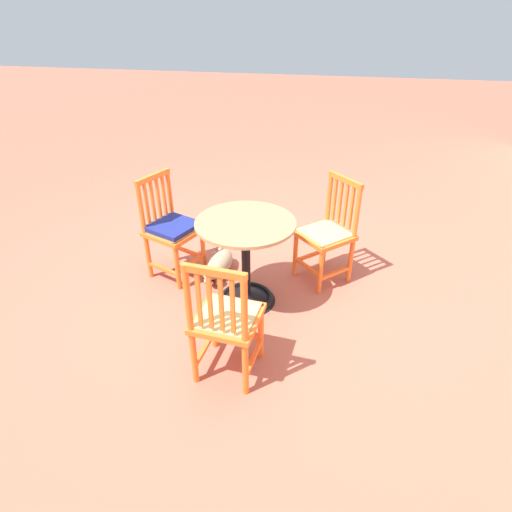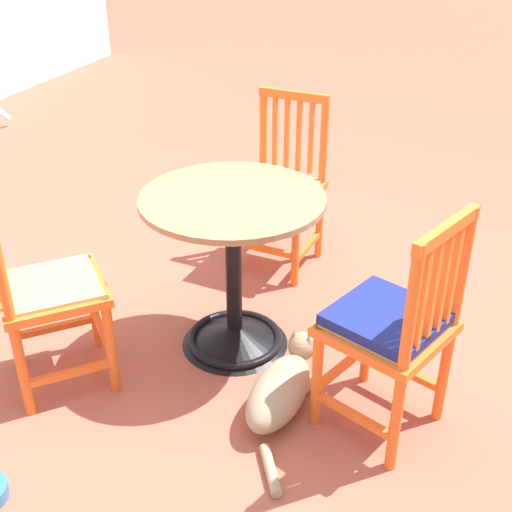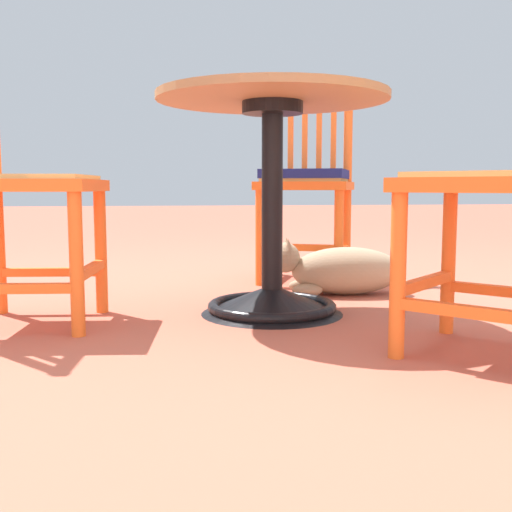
{
  "view_description": "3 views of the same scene",
  "coord_description": "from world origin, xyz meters",
  "px_view_note": "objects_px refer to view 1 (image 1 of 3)",
  "views": [
    {
      "loc": [
        2.84,
        0.76,
        2.15
      ],
      "look_at": [
        -0.04,
        0.19,
        0.35
      ],
      "focal_mm": 29.58,
      "sensor_mm": 36.0,
      "label": 1
    },
    {
      "loc": [
        -2.14,
        -0.78,
        1.82
      ],
      "look_at": [
        0.25,
        0.09,
        0.39
      ],
      "focal_mm": 46.39,
      "sensor_mm": 36.0,
      "label": 2
    },
    {
      "loc": [
        0.45,
        2.16,
        0.43
      ],
      "look_at": [
        0.16,
        0.1,
        0.19
      ],
      "focal_mm": 43.2,
      "sensor_mm": 36.0,
      "label": 3
    }
  ],
  "objects_px": {
    "orange_chair_at_corner": "(172,229)",
    "orange_chair_near_fence": "(226,321)",
    "pet_water_bowl": "(315,239)",
    "cafe_table": "(246,272)",
    "orange_chair_facing_out": "(327,234)",
    "tabby_cat": "(218,266)"
  },
  "relations": [
    {
      "from": "orange_chair_at_corner",
      "to": "orange_chair_near_fence",
      "type": "relative_size",
      "value": 1.0
    },
    {
      "from": "pet_water_bowl",
      "to": "orange_chair_at_corner",
      "type": "bearing_deg",
      "value": -55.4
    },
    {
      "from": "cafe_table",
      "to": "orange_chair_at_corner",
      "type": "height_order",
      "value": "orange_chair_at_corner"
    },
    {
      "from": "cafe_table",
      "to": "orange_chair_facing_out",
      "type": "height_order",
      "value": "orange_chair_facing_out"
    },
    {
      "from": "orange_chair_facing_out",
      "to": "orange_chair_near_fence",
      "type": "relative_size",
      "value": 1.0
    },
    {
      "from": "orange_chair_near_fence",
      "to": "orange_chair_at_corner",
      "type": "bearing_deg",
      "value": -144.41
    },
    {
      "from": "orange_chair_at_corner",
      "to": "cafe_table",
      "type": "bearing_deg",
      "value": 68.73
    },
    {
      "from": "orange_chair_facing_out",
      "to": "orange_chair_at_corner",
      "type": "xyz_separation_m",
      "value": [
        0.2,
        -1.32,
        0.01
      ]
    },
    {
      "from": "orange_chair_at_corner",
      "to": "pet_water_bowl",
      "type": "bearing_deg",
      "value": 124.6
    },
    {
      "from": "cafe_table",
      "to": "orange_chair_at_corner",
      "type": "bearing_deg",
      "value": -111.27
    },
    {
      "from": "orange_chair_facing_out",
      "to": "pet_water_bowl",
      "type": "height_order",
      "value": "orange_chair_facing_out"
    },
    {
      "from": "tabby_cat",
      "to": "pet_water_bowl",
      "type": "height_order",
      "value": "tabby_cat"
    },
    {
      "from": "orange_chair_facing_out",
      "to": "pet_water_bowl",
      "type": "bearing_deg",
      "value": -168.84
    },
    {
      "from": "orange_chair_facing_out",
      "to": "tabby_cat",
      "type": "xyz_separation_m",
      "value": [
        0.16,
        -0.94,
        -0.34
      ]
    },
    {
      "from": "cafe_table",
      "to": "pet_water_bowl",
      "type": "bearing_deg",
      "value": 156.48
    },
    {
      "from": "orange_chair_facing_out",
      "to": "tabby_cat",
      "type": "distance_m",
      "value": 1.01
    },
    {
      "from": "cafe_table",
      "to": "tabby_cat",
      "type": "height_order",
      "value": "cafe_table"
    },
    {
      "from": "orange_chair_at_corner",
      "to": "tabby_cat",
      "type": "bearing_deg",
      "value": 96.04
    },
    {
      "from": "orange_chair_at_corner",
      "to": "tabby_cat",
      "type": "distance_m",
      "value": 0.52
    },
    {
      "from": "orange_chair_facing_out",
      "to": "orange_chair_near_fence",
      "type": "xyz_separation_m",
      "value": [
        1.26,
        -0.56,
        0.0
      ]
    },
    {
      "from": "orange_chair_near_fence",
      "to": "tabby_cat",
      "type": "relative_size",
      "value": 1.24
    },
    {
      "from": "cafe_table",
      "to": "tabby_cat",
      "type": "distance_m",
      "value": 0.5
    }
  ]
}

